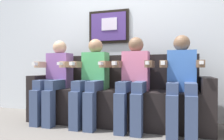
% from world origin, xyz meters
% --- Properties ---
extents(ground_plane, '(6.14, 6.14, 0.00)m').
position_xyz_m(ground_plane, '(0.00, 0.00, 0.00)').
color(ground_plane, '#66605B').
extents(back_wall_assembly, '(4.73, 0.10, 2.60)m').
position_xyz_m(back_wall_assembly, '(-0.01, 0.76, 1.30)').
color(back_wall_assembly, silver).
rests_on(back_wall_assembly, ground_plane).
extents(couch, '(2.33, 0.58, 0.90)m').
position_xyz_m(couch, '(0.00, 0.33, 0.31)').
color(couch, black).
rests_on(couch, ground_plane).
extents(person_leftmost, '(0.46, 0.56, 1.11)m').
position_xyz_m(person_leftmost, '(-0.82, 0.16, 0.61)').
color(person_leftmost, '#8C59A5').
rests_on(person_leftmost, ground_plane).
extents(person_left_center, '(0.46, 0.56, 1.11)m').
position_xyz_m(person_left_center, '(-0.27, 0.16, 0.61)').
color(person_left_center, '#4CB266').
rests_on(person_left_center, ground_plane).
extents(person_right_center, '(0.46, 0.56, 1.11)m').
position_xyz_m(person_right_center, '(0.27, 0.16, 0.61)').
color(person_right_center, pink).
rests_on(person_right_center, ground_plane).
extents(person_rightmost, '(0.46, 0.56, 1.11)m').
position_xyz_m(person_rightmost, '(0.82, 0.16, 0.61)').
color(person_rightmost, '#3F72CC').
rests_on(person_rightmost, ground_plane).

